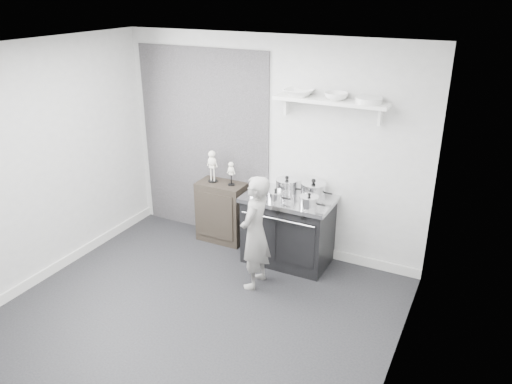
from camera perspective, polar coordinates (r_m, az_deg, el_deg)
ground at (r=5.43m, az=-6.97°, el=-13.80°), size 4.00×4.00×0.00m
room_shell at (r=4.82m, az=-7.80°, el=3.36°), size 4.02×3.62×2.71m
wall_shelf at (r=5.67m, az=8.50°, el=10.13°), size 1.30×0.26×0.24m
stove at (r=6.15m, az=3.68°, el=-4.27°), size 1.08×0.67×0.86m
side_cabinet at (r=6.67m, az=-3.88°, el=-2.24°), size 0.63×0.37×0.82m
child at (r=5.54m, az=-0.10°, el=-4.68°), size 0.33×0.50×1.34m
pot_front_left at (r=5.97m, az=0.32°, el=0.28°), size 0.33×0.25×0.19m
pot_back_left at (r=6.03m, az=3.54°, el=0.65°), size 0.36×0.27×0.23m
pot_back_right at (r=5.96m, az=6.56°, el=0.24°), size 0.39×0.30×0.23m
pot_front_right at (r=5.68m, az=6.07°, el=-1.12°), size 0.31×0.22×0.18m
pot_front_center at (r=5.84m, az=2.27°, el=-0.44°), size 0.29×0.20×0.15m
skeleton_full at (r=6.49m, az=-5.03°, el=3.23°), size 0.14×0.09×0.49m
skeleton_torso at (r=6.38m, az=-2.86°, el=2.31°), size 0.10×0.06×0.36m
bowl_large at (r=5.77m, az=4.93°, el=11.25°), size 0.33×0.33×0.08m
bowl_small at (r=5.63m, az=9.14°, el=10.76°), size 0.26×0.26×0.08m
plate_stack at (r=5.53m, az=12.78°, el=10.18°), size 0.28×0.28×0.06m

